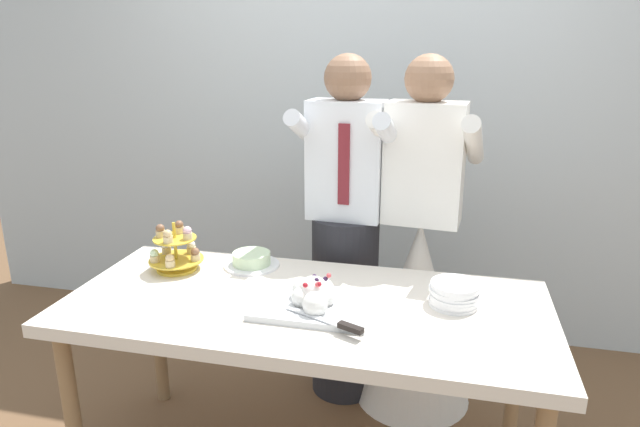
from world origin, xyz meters
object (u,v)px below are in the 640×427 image
at_px(round_cake, 252,260).
at_px(person_groom, 345,251).
at_px(cupcake_stand, 176,251).
at_px(main_cake_tray, 313,299).
at_px(person_bride, 417,289).
at_px(plate_stack, 454,294).
at_px(dessert_table, 305,319).

xyz_separation_m(round_cake, person_groom, (0.35, 0.34, -0.05)).
bearing_deg(person_groom, cupcake_stand, -145.03).
bearing_deg(main_cake_tray, person_bride, 63.45).
bearing_deg(main_cake_tray, plate_stack, 16.61).
distance_m(main_cake_tray, plate_stack, 0.52).
xyz_separation_m(cupcake_stand, person_bride, (1.00, 0.46, -0.28)).
bearing_deg(plate_stack, person_bride, 106.37).
height_order(cupcake_stand, person_bride, person_bride).
bearing_deg(dessert_table, cupcake_stand, 164.38).
distance_m(cupcake_stand, round_cake, 0.32).
distance_m(dessert_table, main_cake_tray, 0.13).
distance_m(main_cake_tray, person_groom, 0.68).
distance_m(person_groom, person_bride, 0.39).
xyz_separation_m(main_cake_tray, person_bride, (0.34, 0.68, -0.23)).
distance_m(plate_stack, person_groom, 0.73).
xyz_separation_m(dessert_table, cupcake_stand, (-0.61, 0.17, 0.16)).
bearing_deg(dessert_table, person_groom, 86.68).
xyz_separation_m(dessert_table, person_bride, (0.38, 0.63, -0.12)).
relative_size(dessert_table, cupcake_stand, 7.83).
relative_size(plate_stack, person_groom, 0.11).
bearing_deg(cupcake_stand, plate_stack, -3.73).
xyz_separation_m(dessert_table, main_cake_tray, (0.05, -0.05, 0.11)).
xyz_separation_m(cupcake_stand, round_cake, (0.30, 0.11, -0.06)).
bearing_deg(person_groom, dessert_table, -93.32).
distance_m(dessert_table, person_groom, 0.63).
bearing_deg(round_cake, person_groom, 44.49).
relative_size(plate_stack, person_bride, 0.11).
distance_m(dessert_table, person_bride, 0.75).
bearing_deg(dessert_table, main_cake_tray, -49.18).
relative_size(round_cake, person_groom, 0.14).
bearing_deg(person_bride, main_cake_tray, -116.55).
xyz_separation_m(plate_stack, person_groom, (-0.51, 0.53, -0.07)).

